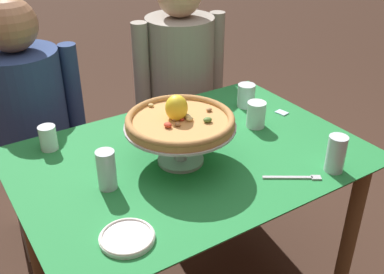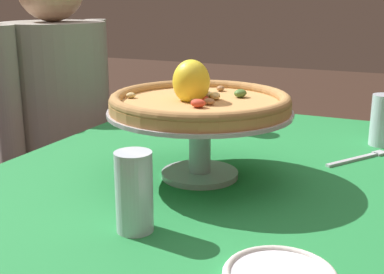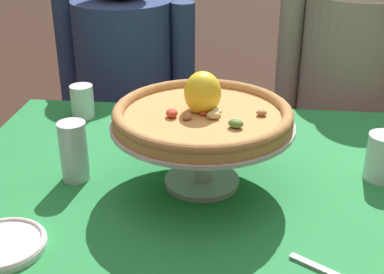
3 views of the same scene
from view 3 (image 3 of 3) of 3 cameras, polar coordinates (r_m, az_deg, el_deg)
dining_table at (r=1.22m, az=3.62°, el=-9.31°), size 1.24×0.87×0.75m
pizza_stand at (r=1.09m, az=1.13°, el=-0.25°), size 0.38×0.38×0.15m
pizza at (r=1.07m, az=1.17°, el=2.64°), size 0.37×0.37×0.10m
water_glass_side_left at (r=1.16m, az=-12.76°, el=-1.92°), size 0.06×0.06×0.13m
water_glass_side_right at (r=1.21m, az=20.18°, el=-2.29°), size 0.08×0.08×0.11m
water_glass_back_left at (r=1.49m, az=-11.89°, el=3.59°), size 0.06×0.06×0.09m
side_plate at (r=1.00m, az=-20.05°, el=-10.98°), size 0.16×0.16×0.02m
diner_left at (r=1.94m, az=-7.06°, el=3.09°), size 0.50×0.38×1.22m
diner_right at (r=1.89m, az=16.46°, el=2.08°), size 0.50×0.38×1.25m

